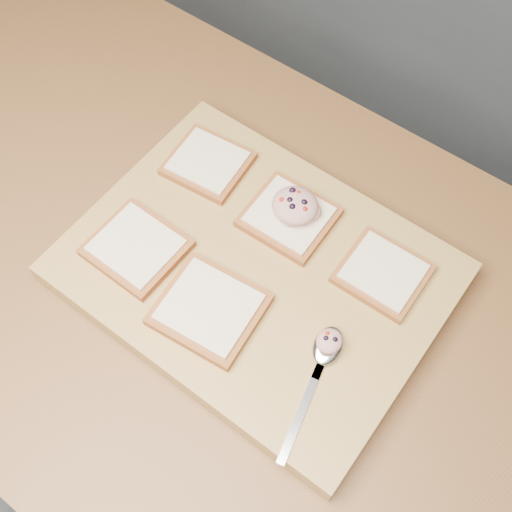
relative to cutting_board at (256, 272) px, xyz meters
The scene contains 11 objects.
ground 0.94m from the cutting_board, ahead, with size 4.00×4.00×0.00m, color #515459.
island_counter 0.50m from the cutting_board, ahead, with size 2.00×0.80×0.90m.
cutting_board is the anchor object (origin of this frame).
bread_far_left 0.19m from the cutting_board, 149.61° to the left, with size 0.12×0.12×0.02m.
bread_far_center 0.09m from the cutting_board, 94.64° to the left, with size 0.12×0.11×0.02m.
bread_far_right 0.18m from the cutting_board, 31.60° to the left, with size 0.11×0.10×0.02m.
bread_near_left 0.17m from the cutting_board, 151.71° to the right, with size 0.12×0.11×0.02m.
bread_near_center 0.10m from the cutting_board, 94.90° to the right, with size 0.14×0.13×0.02m.
tuna_salad_dollop 0.11m from the cutting_board, 91.83° to the left, with size 0.07×0.06×0.03m.
spoon 0.16m from the cutting_board, 19.97° to the right, with size 0.07×0.19×0.01m.
spoon_salad 0.16m from the cutting_board, 15.55° to the right, with size 0.03×0.04×0.02m.
Camera 1 is at (0.09, -0.31, 1.73)m, focal length 45.00 mm.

